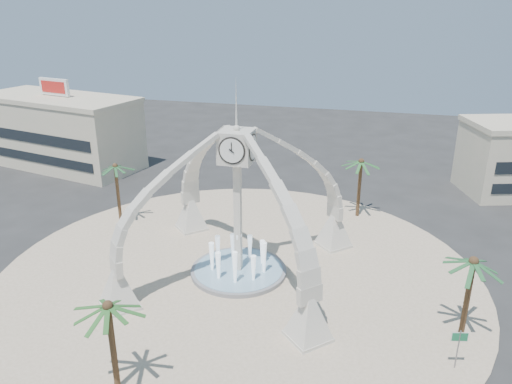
% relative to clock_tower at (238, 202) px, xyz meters
% --- Properties ---
extents(ground, '(140.00, 140.00, 0.00)m').
position_rel_clock_tower_xyz_m(ground, '(0.00, 0.00, -6.49)').
color(ground, '#282828').
rests_on(ground, ground).
extents(plaza, '(40.00, 40.00, 0.06)m').
position_rel_clock_tower_xyz_m(plaza, '(0.00, 0.00, -6.46)').
color(plaza, beige).
rests_on(plaza, ground).
extents(clock_tower, '(17.94, 17.94, 16.30)m').
position_rel_clock_tower_xyz_m(clock_tower, '(0.00, 0.00, 0.00)').
color(clock_tower, beige).
rests_on(clock_tower, ground).
extents(fountain, '(8.00, 8.00, 3.62)m').
position_rel_clock_tower_xyz_m(fountain, '(0.00, 0.00, -6.20)').
color(fountain, gray).
rests_on(fountain, ground).
extents(building_nw, '(23.75, 13.73, 11.90)m').
position_rel_clock_tower_xyz_m(building_nw, '(-32.00, 22.00, -1.66)').
color(building_nw, beige).
rests_on(building_nw, ground).
extents(palm_east, '(4.95, 4.95, 6.50)m').
position_rel_clock_tower_xyz_m(palm_east, '(17.13, -4.03, -0.83)').
color(palm_east, brown).
rests_on(palm_east, ground).
extents(palm_west, '(4.49, 4.49, 6.77)m').
position_rel_clock_tower_xyz_m(palm_west, '(-14.76, 6.67, -0.49)').
color(palm_west, brown).
rests_on(palm_west, ground).
extents(palm_north, '(5.01, 5.01, 6.81)m').
position_rel_clock_tower_xyz_m(palm_north, '(8.69, 14.70, -0.50)').
color(palm_north, brown).
rests_on(palm_north, ground).
extents(palm_south, '(4.79, 4.79, 6.46)m').
position_rel_clock_tower_xyz_m(palm_south, '(-2.97, -14.66, -0.84)').
color(palm_south, brown).
rests_on(palm_south, ground).
extents(street_sign, '(1.01, 0.27, 2.81)m').
position_rel_clock_tower_xyz_m(street_sign, '(16.39, -7.62, -4.48)').
color(street_sign, slate).
rests_on(street_sign, ground).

